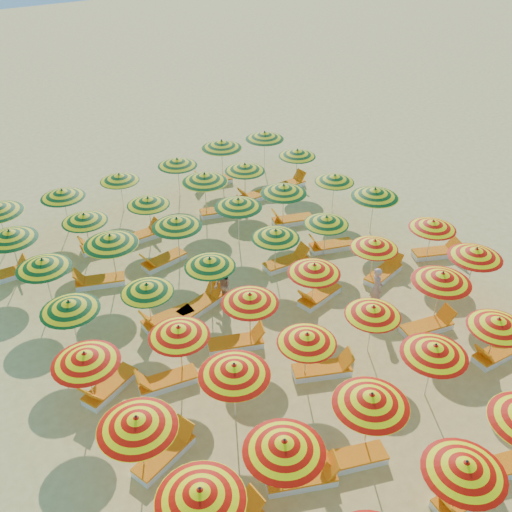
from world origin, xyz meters
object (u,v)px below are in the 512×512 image
Objects in this scene: umbrella_36 at (10,235)px; beachgoer_b at (222,287)px; umbrella_44 at (119,177)px; lounger_6 at (351,459)px; lounger_14 at (237,343)px; umbrella_38 at (148,201)px; lounger_25 at (5,275)px; umbrella_7 at (284,446)px; umbrella_24 at (69,306)px; umbrella_45 at (177,162)px; umbrella_30 at (43,264)px; lounger_27 at (141,236)px; lounger_22 at (99,281)px; umbrella_33 at (238,203)px; umbrella_37 at (84,218)px; lounger_13 at (166,381)px; umbrella_6 at (200,495)px; lounger_31 at (213,181)px; beachgoer_a at (377,288)px; lounger_20 at (287,262)px; lounger_19 at (201,305)px; umbrella_14 at (307,338)px; lounger_11 at (428,326)px; lounger_30 at (289,185)px; umbrella_22 at (375,244)px; lounger_17 at (436,253)px; umbrella_19 at (179,331)px; lounger_21 at (330,246)px; lounger_28 at (221,211)px; lounger_15 at (319,296)px; umbrella_18 at (85,358)px; umbrella_34 at (284,189)px; umbrella_23 at (433,225)px; umbrella_41 at (297,153)px; umbrella_8 at (371,399)px; umbrella_29 at (375,193)px; lounger_26 at (102,246)px; lounger_23 at (163,261)px; lounger_9 at (165,454)px; lounger_1 at (465,498)px; umbrella_21 at (314,269)px; lounger_12 at (109,387)px; lounger_2 at (494,469)px; lounger_10 at (323,369)px; umbrella_13 at (234,370)px; umbrella_2 at (465,467)px; umbrella_46 at (222,144)px; lounger_18 at (167,319)px; umbrella_32 at (177,222)px; umbrella_26 at (210,262)px; umbrella_27 at (276,234)px; lounger_7 at (497,354)px; umbrella_9 at (435,350)px; umbrella_47 at (265,135)px; umbrella_10 at (498,323)px; umbrella_28 at (326,220)px; umbrella_40 at (245,167)px.

umbrella_36 is 7.70m from beachgoer_b.
umbrella_44 reaches higher than lounger_6.
lounger_14 is at bearing -60.05° from umbrella_36.
umbrella_38 is 5.88m from lounger_25.
umbrella_24 is (-2.14, 7.61, -0.10)m from umbrella_7.
umbrella_45 is at bearing 43.43° from umbrella_38.
umbrella_30 is 1.16× the size of lounger_27.
umbrella_33 is at bearing -162.72° from lounger_22.
lounger_13 is at bearing -95.61° from umbrella_37.
umbrella_6 reaches higher than lounger_31.
lounger_27 is 1.11× the size of beachgoer_a.
lounger_19 is at bearing -169.57° from lounger_20.
umbrella_14 reaches higher than lounger_20.
lounger_11 is (4.71, -13.02, -1.40)m from umbrella_44.
umbrella_22 is at bearing -107.23° from lounger_30.
umbrella_14 is 12.53m from umbrella_45.
lounger_17 is at bearing -168.87° from lounger_13.
umbrella_19 reaches higher than umbrella_44.
lounger_14 and lounger_21 have the same top height.
lounger_28 is (8.08, 4.66, -1.49)m from umbrella_24.
lounger_28 is at bearing -104.11° from lounger_15.
umbrella_18 is 8.72m from lounger_27.
umbrella_37 is at bearing 160.40° from umbrella_34.
lounger_19 is (-8.43, 2.40, -1.45)m from umbrella_23.
umbrella_41 is 1.10× the size of lounger_14.
umbrella_29 is (7.65, 7.63, 0.05)m from umbrella_8.
umbrella_41 reaches higher than lounger_26.
lounger_6 is 10.52m from lounger_23.
umbrella_7 is at bearing -72.27° from lounger_9.
lounger_28 and lounger_31 have the same top height.
lounger_19 is (-1.39, 9.71, 0.00)m from lounger_1.
umbrella_21 is 7.24m from lounger_12.
lounger_2 and lounger_10 have the same top height.
umbrella_13 is at bearing -134.14° from umbrella_34.
umbrella_2 is at bearing -42.43° from umbrella_7.
umbrella_46 is at bearing 80.72° from lounger_20.
umbrella_33 is 5.71m from lounger_18.
beachgoer_a reaches higher than lounger_6.
umbrella_32 reaches higher than umbrella_19.
umbrella_6 is 1.12× the size of lounger_9.
umbrella_26 is at bearing -129.12° from lounger_13.
lounger_9 is at bearing -144.77° from umbrella_27.
lounger_19 is (-6.14, 7.16, 0.00)m from lounger_7.
umbrella_9 is at bearing -115.42° from lounger_1.
lounger_21 is (-2.19, -7.51, -1.62)m from umbrella_47.
lounger_10 is 1.00× the size of lounger_13.
lounger_6 is (-5.69, -0.26, -1.44)m from umbrella_10.
lounger_27 is (-5.27, 5.10, -1.42)m from umbrella_28.
umbrella_28 is (-0.29, 2.20, 0.02)m from umbrella_22.
umbrella_14 is at bearing -115.03° from umbrella_40.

